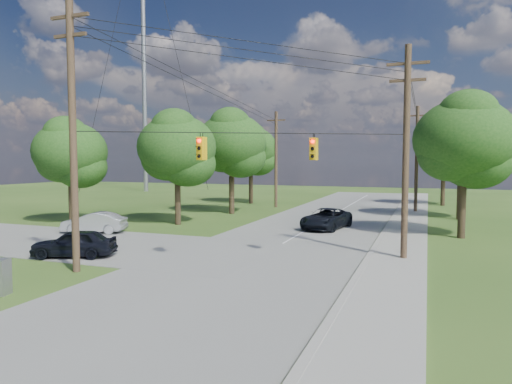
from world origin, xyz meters
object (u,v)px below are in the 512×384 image
at_px(car_cross_dark, 74,243).
at_px(car_cross_silver, 94,223).
at_px(pole_sw, 73,131).
at_px(pole_north_w, 276,158).
at_px(car_main_north, 326,219).
at_px(pole_north_e, 417,158).
at_px(pole_ne, 406,149).

height_order(car_cross_dark, car_cross_silver, car_cross_dark).
height_order(pole_sw, pole_north_w, pole_sw).
height_order(car_cross_silver, car_main_north, car_main_north).
distance_m(pole_sw, car_cross_silver, 12.34).
relative_size(car_cross_dark, car_main_north, 0.79).
xyz_separation_m(pole_north_e, car_cross_silver, (-20.05, -20.70, -4.40)).
bearing_deg(pole_north_e, pole_sw, -114.52).
bearing_deg(pole_north_w, car_cross_dark, -93.81).
bearing_deg(pole_ne, car_cross_silver, 176.29).
xyz_separation_m(car_cross_dark, car_main_north, (9.98, 14.06, 0.02)).
xyz_separation_m(pole_north_w, car_cross_silver, (-6.15, -20.70, -4.40)).
bearing_deg(pole_ne, car_main_north, 123.21).
relative_size(pole_north_e, car_cross_silver, 2.36).
height_order(pole_ne, car_cross_silver, pole_ne).
distance_m(pole_north_e, car_cross_dark, 31.81).
xyz_separation_m(pole_ne, car_main_north, (-5.73, 8.76, -4.71)).
xyz_separation_m(pole_ne, car_cross_dark, (-15.72, -5.30, -4.73)).
relative_size(pole_sw, pole_north_w, 1.20).
bearing_deg(car_main_north, pole_north_w, 131.57).
distance_m(pole_sw, pole_north_e, 32.55).
distance_m(pole_north_e, pole_north_w, 13.90).
bearing_deg(car_cross_dark, car_main_north, 123.38).
height_order(pole_north_w, car_cross_silver, pole_north_w).
height_order(pole_north_w, car_cross_dark, pole_north_w).
bearing_deg(car_cross_silver, pole_north_e, 119.01).
xyz_separation_m(pole_sw, pole_north_e, (13.50, 29.60, -1.10)).
distance_m(pole_north_w, car_cross_silver, 22.04).
bearing_deg(pole_north_w, car_cross_silver, -106.54).
relative_size(pole_ne, pole_north_e, 1.05).
bearing_deg(car_main_north, car_cross_silver, -142.56).
relative_size(pole_north_e, car_main_north, 1.92).
xyz_separation_m(pole_ne, car_cross_silver, (-20.05, 1.30, -4.74)).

